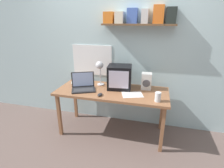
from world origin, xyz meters
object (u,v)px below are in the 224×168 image
object	(u,v)px
corner_desk	(112,94)
space_heater	(146,81)
crt_monitor	(120,77)
loose_paper_near_laptop	(78,82)
computer_mouse	(100,95)
desk_lamp	(100,68)
printed_handout	(132,95)
laptop	(83,85)
juice_glass	(158,97)

from	to	relation	value
corner_desk	space_heater	distance (m)	0.55
crt_monitor	loose_paper_near_laptop	bearing A→B (deg)	164.77
corner_desk	loose_paper_near_laptop	size ratio (longest dim) A/B	5.90
space_heater	computer_mouse	size ratio (longest dim) A/B	2.26
desk_lamp	space_heater	bearing A→B (deg)	-5.06
computer_mouse	printed_handout	xyz separation A→B (m)	(0.43, 0.14, -0.01)
laptop	desk_lamp	size ratio (longest dim) A/B	1.04
computer_mouse	juice_glass	bearing A→B (deg)	1.31
desk_lamp	space_heater	world-z (taller)	desk_lamp
desk_lamp	space_heater	distance (m)	0.73
laptop	loose_paper_near_laptop	world-z (taller)	laptop
computer_mouse	loose_paper_near_laptop	size ratio (longest dim) A/B	0.39
corner_desk	printed_handout	world-z (taller)	printed_handout
printed_handout	computer_mouse	bearing A→B (deg)	-161.42
printed_handout	corner_desk	bearing A→B (deg)	164.91
desk_lamp	space_heater	xyz separation A→B (m)	(0.71, 0.07, -0.18)
laptop	computer_mouse	world-z (taller)	laptop
juice_glass	printed_handout	world-z (taller)	juice_glass
space_heater	printed_handout	xyz separation A→B (m)	(-0.17, -0.27, -0.12)
printed_handout	laptop	bearing A→B (deg)	178.11
juice_glass	space_heater	bearing A→B (deg)	113.98
space_heater	corner_desk	bearing A→B (deg)	-162.76
crt_monitor	printed_handout	size ratio (longest dim) A/B	1.12
desk_lamp	loose_paper_near_laptop	world-z (taller)	desk_lamp
laptop	desk_lamp	bearing A→B (deg)	16.72
desk_lamp	juice_glass	distance (m)	0.98
computer_mouse	loose_paper_near_laptop	bearing A→B (deg)	139.90
crt_monitor	computer_mouse	size ratio (longest dim) A/B	3.43
printed_handout	loose_paper_near_laptop	bearing A→B (deg)	162.37
crt_monitor	printed_handout	distance (m)	0.35
corner_desk	crt_monitor	distance (m)	0.28
desk_lamp	space_heater	size ratio (longest dim) A/B	1.62
juice_glass	printed_handout	distance (m)	0.37
crt_monitor	laptop	distance (m)	0.56
laptop	computer_mouse	distance (m)	0.36
crt_monitor	desk_lamp	world-z (taller)	desk_lamp
juice_glass	crt_monitor	bearing A→B (deg)	150.52
computer_mouse	printed_handout	distance (m)	0.45
space_heater	printed_handout	bearing A→B (deg)	-125.35
computer_mouse	corner_desk	bearing A→B (deg)	63.96
juice_glass	computer_mouse	world-z (taller)	juice_glass
loose_paper_near_laptop	juice_glass	bearing A→B (deg)	-18.32
computer_mouse	printed_handout	bearing A→B (deg)	18.58
computer_mouse	laptop	bearing A→B (deg)	152.08
laptop	corner_desk	bearing A→B (deg)	-16.62
crt_monitor	desk_lamp	bearing A→B (deg)	171.39
loose_paper_near_laptop	desk_lamp	bearing A→B (deg)	-13.26
laptop	desk_lamp	world-z (taller)	desk_lamp
crt_monitor	desk_lamp	distance (m)	0.34
juice_glass	computer_mouse	size ratio (longest dim) A/B	1.14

